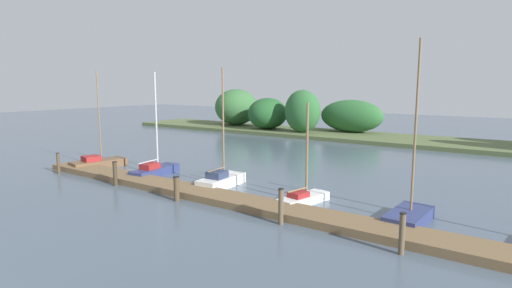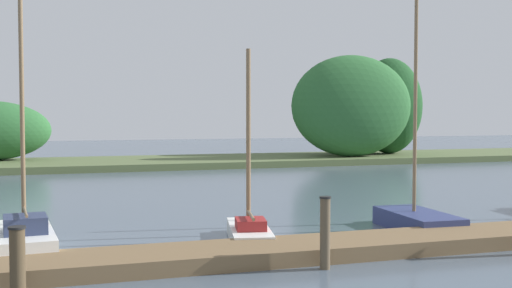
{
  "view_description": "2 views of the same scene",
  "coord_description": "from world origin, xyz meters",
  "px_view_note": "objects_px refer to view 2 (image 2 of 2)",
  "views": [
    {
      "loc": [
        11.64,
        -1.43,
        5.75
      ],
      "look_at": [
        -0.91,
        16.31,
        2.54
      ],
      "focal_mm": 28.33,
      "sensor_mm": 36.0,
      "label": 1
    },
    {
      "loc": [
        -2.25,
        0.24,
        3.26
      ],
      "look_at": [
        2.78,
        15.75,
        2.48
      ],
      "focal_mm": 44.47,
      "sensor_mm": 36.0,
      "label": 2
    }
  ],
  "objects_px": {
    "sailboat_2": "(25,236)",
    "sailboat_3": "(249,228)",
    "mooring_piling_2": "(17,261)",
    "sailboat_4": "(415,216)",
    "mooring_piling_3": "(325,233)"
  },
  "relations": [
    {
      "from": "sailboat_3",
      "to": "sailboat_4",
      "type": "distance_m",
      "value": 4.96
    },
    {
      "from": "sailboat_2",
      "to": "mooring_piling_2",
      "type": "distance_m",
      "value": 3.55
    },
    {
      "from": "sailboat_2",
      "to": "sailboat_4",
      "type": "xyz_separation_m",
      "value": [
        10.35,
        -0.06,
        -0.05
      ]
    },
    {
      "from": "sailboat_2",
      "to": "sailboat_4",
      "type": "relative_size",
      "value": 0.88
    },
    {
      "from": "mooring_piling_2",
      "to": "mooring_piling_3",
      "type": "distance_m",
      "value": 6.04
    },
    {
      "from": "sailboat_2",
      "to": "sailboat_3",
      "type": "height_order",
      "value": "sailboat_2"
    },
    {
      "from": "sailboat_4",
      "to": "mooring_piling_2",
      "type": "distance_m",
      "value": 10.91
    },
    {
      "from": "sailboat_4",
      "to": "mooring_piling_2",
      "type": "height_order",
      "value": "sailboat_4"
    },
    {
      "from": "sailboat_4",
      "to": "mooring_piling_3",
      "type": "height_order",
      "value": "sailboat_4"
    },
    {
      "from": "sailboat_2",
      "to": "mooring_piling_2",
      "type": "height_order",
      "value": "sailboat_2"
    },
    {
      "from": "sailboat_4",
      "to": "mooring_piling_2",
      "type": "relative_size",
      "value": 6.07
    },
    {
      "from": "sailboat_3",
      "to": "mooring_piling_2",
      "type": "xyz_separation_m",
      "value": [
        -5.38,
        -3.34,
        0.29
      ]
    },
    {
      "from": "sailboat_2",
      "to": "sailboat_3",
      "type": "relative_size",
      "value": 1.36
    },
    {
      "from": "sailboat_3",
      "to": "mooring_piling_2",
      "type": "relative_size",
      "value": 3.93
    },
    {
      "from": "sailboat_2",
      "to": "mooring_piling_2",
      "type": "bearing_deg",
      "value": 175.78
    }
  ]
}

